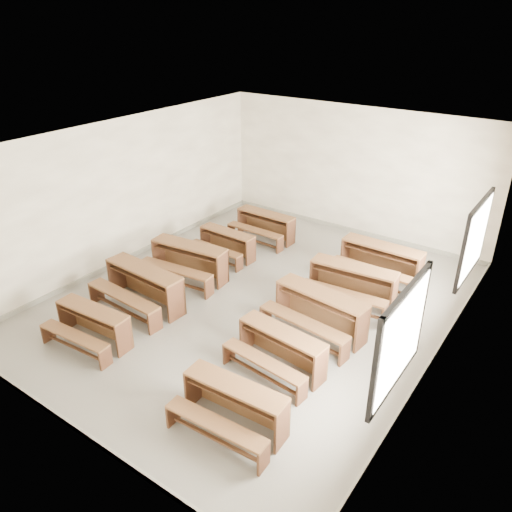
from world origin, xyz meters
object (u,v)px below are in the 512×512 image
Objects in this scene: desk_set_0 at (92,323)px; desk_set_6 at (280,347)px; desk_set_3 at (226,242)px; desk_set_5 at (233,403)px; desk_set_2 at (188,259)px; desk_set_1 at (143,284)px; desk_set_8 at (352,282)px; desk_set_7 at (319,309)px; desk_set_4 at (265,224)px; desk_set_9 at (380,260)px.

desk_set_6 reaches higher than desk_set_0.
desk_set_5 reaches higher than desk_set_3.
desk_set_5 reaches higher than desk_set_0.
desk_set_2 is 4.42m from desk_set_5.
desk_set_0 is 1.05× the size of desk_set_3.
desk_set_8 is (3.25, 2.45, -0.02)m from desk_set_1.
desk_set_0 is 0.83× the size of desk_set_1.
desk_set_2 is 3.54m from desk_set_6.
desk_set_7 is (3.05, 2.53, 0.08)m from desk_set_0.
desk_set_7 reaches higher than desk_set_0.
desk_set_3 is at bearing 81.87° from desk_set_2.
desk_set_5 is at bearing -58.39° from desk_set_4.
desk_set_8 reaches higher than desk_set_5.
desk_set_3 is (-0.16, 3.95, -0.01)m from desk_set_0.
desk_set_2 is (-0.04, 1.34, -0.01)m from desk_set_1.
desk_set_4 is 3.18m from desk_set_9.
desk_set_5 is 2.69m from desk_set_7.
desk_set_4 is (0.17, 1.34, 0.03)m from desk_set_3.
desk_set_2 is 1.03× the size of desk_set_9.
desk_set_0 is at bearing 174.44° from desk_set_5.
desk_set_3 is 4.18m from desk_set_6.
desk_set_4 is at bearing 117.53° from desk_set_5.
desk_set_8 is at bearing 39.94° from desk_set_1.
desk_set_0 is at bearing -92.28° from desk_set_2.
desk_set_6 is (3.20, -2.68, 0.03)m from desk_set_3.
desk_set_5 is 0.89× the size of desk_set_8.
desk_set_1 is at bearing -153.77° from desk_set_7.
desk_set_6 is at bearing -38.47° from desk_set_3.
desk_set_0 is 5.92m from desk_set_9.
desk_set_1 is 1.03× the size of desk_set_8.
desk_set_6 is at bearing -91.11° from desk_set_9.
desk_set_6 is (3.03, -4.02, -0.00)m from desk_set_4.
desk_set_0 is 5.29m from desk_set_4.
desk_set_5 is at bearing -93.20° from desk_set_8.
desk_set_6 is at bearing 1.52° from desk_set_1.
desk_set_1 is 4.95m from desk_set_9.
desk_set_7 is 1.26m from desk_set_8.
desk_set_9 reaches higher than desk_set_4.
desk_set_1 is 2.61m from desk_set_3.
desk_set_3 is at bearing 92.90° from desk_set_1.
desk_set_7 is (3.21, 1.19, -0.01)m from desk_set_1.
desk_set_3 is 1.35m from desk_set_4.
desk_set_5 is 0.90× the size of desk_set_9.
desk_set_1 is at bearing -88.52° from desk_set_3.
desk_set_2 is at bearing 90.38° from desk_set_0.
desk_set_7 is at bearing -96.31° from desk_set_8.
desk_set_1 is 3.95m from desk_set_4.
desk_set_0 is 0.97× the size of desk_set_4.
desk_set_8 is at bearing 88.73° from desk_set_5.
desk_set_2 reaches higher than desk_set_8.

